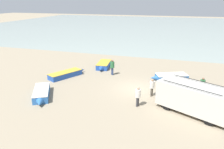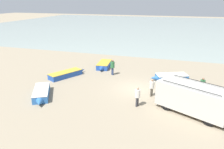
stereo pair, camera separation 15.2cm
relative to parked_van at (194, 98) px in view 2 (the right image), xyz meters
name	(u,v)px [view 2 (the right image)]	position (x,y,z in m)	size (l,w,h in m)	color
ground_plane	(137,89)	(-4.92, 3.28, -1.21)	(200.00, 200.00, 0.00)	gray
sea_water	(171,27)	(-4.92, 55.28, -1.21)	(120.00, 80.00, 0.01)	#99A89E
parked_van	(194,98)	(0.00, 0.00, 0.00)	(5.69, 4.20, 2.34)	beige
fishing_rowboat_0	(170,77)	(-2.02, 6.82, -0.90)	(4.01, 2.64, 0.62)	#2D66AD
fishing_rowboat_1	(104,65)	(-10.27, 8.82, -0.88)	(1.77, 3.83, 0.67)	#234CA3
fishing_rowboat_2	(67,74)	(-13.07, 4.41, -0.91)	(2.89, 4.43, 0.61)	#234CA3
fishing_rowboat_3	(41,93)	(-12.57, -1.05, -0.88)	(2.86, 4.04, 0.66)	#2D66AD
fisherman_0	(137,95)	(-4.17, -0.24, -0.21)	(0.44, 0.44, 1.67)	#38383D
fisherman_1	(202,85)	(0.88, 3.68, -0.23)	(0.43, 0.43, 1.64)	navy
fisherman_2	(152,86)	(-3.36, 2.05, -0.25)	(0.42, 0.42, 1.61)	#5B564C
fisherman_3	(112,66)	(-8.40, 6.50, -0.15)	(0.47, 0.47, 1.78)	navy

